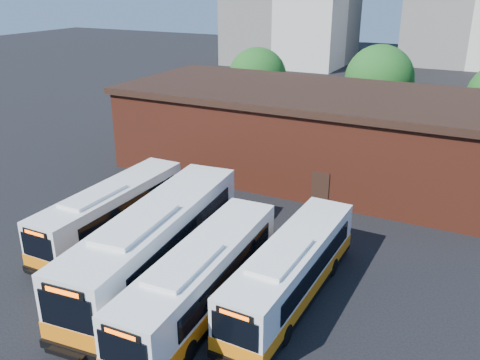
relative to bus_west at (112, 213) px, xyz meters
The scene contains 9 objects.
ground 8.11m from the bus_west, 35.89° to the right, with size 220.00×220.00×0.00m, color black.
bus_west is the anchor object (origin of this frame).
bus_midwest 5.53m from the bus_west, 26.63° to the right, with size 4.17×14.16×3.81m.
bus_mideast 9.26m from the bus_west, 25.01° to the right, with size 2.94×12.01×3.24m.
bus_east 11.72m from the bus_west, ahead, with size 2.62×11.39×3.09m.
transit_worker 11.83m from the bus_west, 47.01° to the right, with size 0.62×0.41×1.70m, color #131B38.
depot_building 16.73m from the bus_west, 67.12° to the left, with size 28.60×12.60×6.40m.
tree_west 27.74m from the bus_west, 97.37° to the left, with size 6.00×6.00×7.65m.
tree_mid 30.74m from the bus_west, 73.90° to the left, with size 6.56×6.56×8.36m.
Camera 1 is at (12.20, -15.72, 13.97)m, focal length 38.00 mm.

